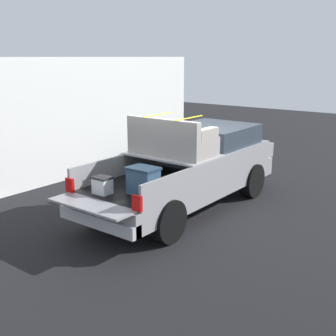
% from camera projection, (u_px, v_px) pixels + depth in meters
% --- Properties ---
extents(ground_plane, '(40.00, 40.00, 0.00)m').
position_uv_depth(ground_plane, '(183.00, 208.00, 10.16)').
color(ground_plane, black).
extents(pickup_truck, '(6.05, 2.06, 2.23)m').
position_uv_depth(pickup_truck, '(193.00, 166.00, 10.19)').
color(pickup_truck, gray).
rests_on(pickup_truck, ground_plane).
extents(building_facade, '(10.56, 0.36, 3.47)m').
position_uv_depth(building_facade, '(74.00, 118.00, 12.55)').
color(building_facade, white).
rests_on(building_facade, ground_plane).
extents(trash_can, '(0.60, 0.60, 0.98)m').
position_uv_depth(trash_can, '(158.00, 150.00, 14.12)').
color(trash_can, '#1E592D').
rests_on(trash_can, ground_plane).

